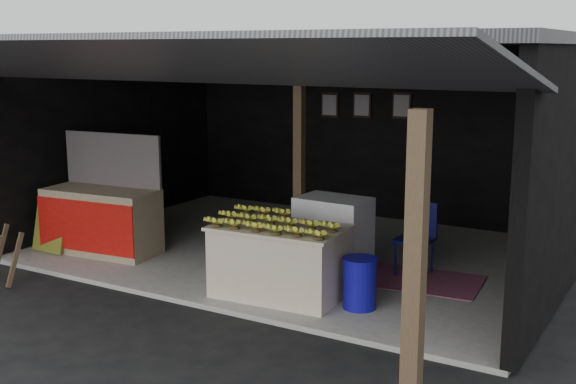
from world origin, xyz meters
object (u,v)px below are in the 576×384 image
Objects in this scene: water_barrel at (360,284)px; plastic_chair at (418,232)px; neighbor_stall at (102,218)px; banana_table at (280,261)px; white_crate at (333,236)px.

plastic_chair reaches higher than water_barrel.
neighbor_stall reaches higher than water_barrel.
banana_table reaches higher than water_barrel.
neighbor_stall reaches higher than plastic_chair.
banana_table is 3.07m from neighbor_stall.
neighbor_stall is 4.32m from plastic_chair.
white_crate is at bearing 7.72° from neighbor_stall.
white_crate is at bearing 130.28° from water_barrel.
neighbor_stall is at bearing 170.45° from banana_table.
banana_table is 1.60× the size of white_crate.
neighbor_stall is at bearing 177.07° from water_barrel.
plastic_chair is at bearing 86.65° from water_barrel.
water_barrel is at bearing -8.68° from neighbor_stall.
white_crate is 1.29m from water_barrel.
water_barrel is 1.54m from plastic_chair.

